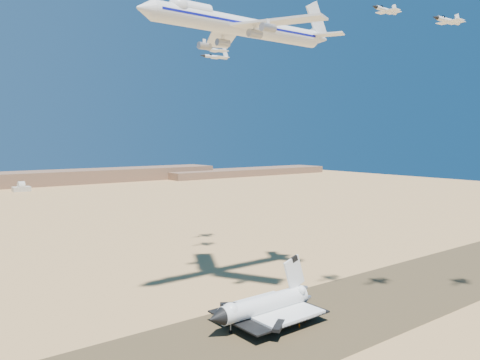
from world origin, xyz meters
TOP-DOWN VIEW (x-y plane):
  - ground at (0.00, 0.00)m, footprint 1200.00×1200.00m
  - runway at (0.00, 0.00)m, footprint 600.00×50.00m
  - ridgeline at (65.32, 527.31)m, footprint 960.00×90.00m
  - shuttle at (14.41, 7.56)m, footprint 41.98×26.05m
  - carrier_747 at (20.95, 30.97)m, footprint 85.68×66.58m
  - crew_a at (19.05, -0.39)m, footprint 0.47×0.67m
  - crew_b at (20.78, -2.64)m, footprint 0.58×0.83m
  - crew_c at (25.55, -0.54)m, footprint 1.14×1.02m
  - chase_jet_a at (52.39, -9.24)m, footprint 14.14×7.57m
  - chase_jet_b at (66.00, -23.32)m, footprint 15.21×8.14m
  - chase_jet_d at (45.31, 80.93)m, footprint 15.32×8.38m
  - chase_jet_e at (57.18, 98.41)m, footprint 16.46×8.92m

SIDE VIEW (x-z plane):
  - ground at x=0.00m, z-range 0.00..0.00m
  - runway at x=0.00m, z-range 0.00..0.06m
  - crew_b at x=20.78m, z-range 0.06..1.61m
  - crew_a at x=19.05m, z-range 0.06..1.81m
  - crew_c at x=25.55m, z-range 0.06..1.81m
  - shuttle at x=14.41m, z-range -4.79..15.93m
  - ridgeline at x=65.32m, z-range -1.37..16.63m
  - chase_jet_b at x=66.00m, z-range 97.30..101.08m
  - chase_jet_d at x=45.31m, z-range 97.76..101.58m
  - carrier_747 at x=20.95m, z-range 90.64..112.03m
  - chase_jet_a at x=52.39m, z-range 101.53..105.05m
  - chase_jet_e at x=57.18m, z-range 104.76..108.86m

